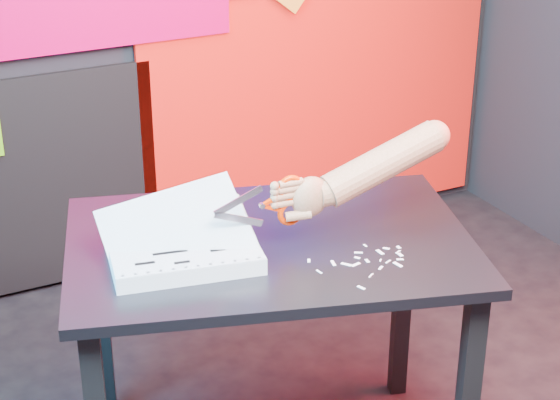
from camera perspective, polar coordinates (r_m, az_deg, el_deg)
room at (r=2.24m, az=6.57°, el=11.02°), size 3.01×3.01×2.71m
backdrop at (r=3.63m, az=-5.66°, el=10.00°), size 2.88×0.05×2.08m
work_table at (r=2.51m, az=-0.61°, el=-4.60°), size 1.22×0.99×0.75m
printout_stack at (r=2.37m, az=-5.94°, el=-3.09°), size 0.41×0.34×0.19m
scissors at (r=2.37m, az=0.26°, el=-0.10°), size 0.24×0.02×0.14m
hand_forearm at (r=2.45m, az=5.52°, el=1.92°), size 0.50×0.11×0.21m
paper_clippings at (r=2.37m, az=5.42°, el=-3.72°), size 0.26×0.20×0.00m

